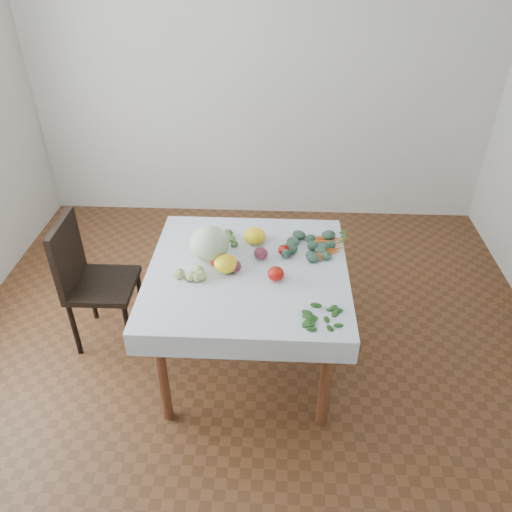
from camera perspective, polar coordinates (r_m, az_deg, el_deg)
The scene contains 19 objects.
ground at distance 3.32m, azimuth -0.83°, elevation -12.04°, with size 4.00×4.00×0.00m, color brown.
back_wall at distance 4.40m, azimuth 0.72°, elevation 20.70°, with size 4.00×0.04×2.70m, color silver.
table at distance 2.88m, azimuth -0.94°, elevation -3.09°, with size 1.00×1.00×0.75m.
tablecloth at distance 2.82m, azimuth -0.96°, elevation -1.50°, with size 1.12×1.12×0.01m, color white.
chair at distance 3.34m, azimuth -18.66°, elevation -2.06°, with size 0.41×0.41×0.90m.
cabbage at distance 2.85m, azimuth -5.32°, elevation 1.42°, with size 0.23×0.23×0.20m, color silver.
tomato_a at distance 2.99m, azimuth -4.38°, elevation 1.57°, with size 0.07×0.07×0.06m, color #BA120C.
tomato_b at distance 2.71m, azimuth 2.27°, elevation -2.03°, with size 0.09×0.09×0.08m, color #BA120C.
tomato_c at distance 2.83m, azimuth -4.53°, elevation -0.63°, with size 0.07×0.07×0.06m, color #BA120C.
tomato_d at distance 2.92m, azimuth 3.20°, elevation 0.71°, with size 0.07×0.07×0.06m, color #BA120C.
heirloom_back at distance 3.01m, azimuth -0.16°, elevation 2.34°, with size 0.14×0.14×0.10m, color #FFF11A.
heirloom_front at distance 2.78m, azimuth -3.48°, elevation -0.87°, with size 0.14×0.14×0.09m, color #FFF11A.
onion_a at distance 2.78m, azimuth -2.51°, elevation -1.13°, with size 0.08×0.08×0.07m, color #55182E.
onion_b at distance 2.88m, azimuth 0.55°, elevation 0.30°, with size 0.08×0.08×0.07m, color #55182E.
tomatillo_cluster at distance 2.75m, azimuth -7.39°, elevation -2.18°, with size 0.17×0.10×0.05m.
carrot_bunch at distance 3.01m, azimuth 8.48°, elevation 1.08°, with size 0.19×0.25×0.03m.
kale_bunch at distance 2.99m, azimuth 5.82°, elevation 1.26°, with size 0.33×0.29×0.04m.
basil_bunch at distance 2.51m, azimuth 7.76°, elevation -6.89°, with size 0.24×0.18×0.01m.
dill_bunch at distance 3.06m, azimuth -4.05°, elevation 2.09°, with size 0.26×0.19×0.03m.
Camera 1 is at (0.16, -2.27, 2.42)m, focal length 35.00 mm.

